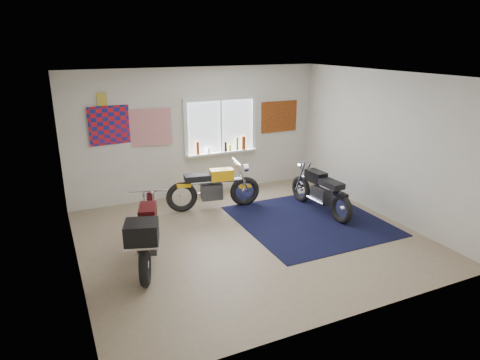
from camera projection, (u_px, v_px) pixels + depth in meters
name	position (u px, v px, depth m)	size (l,w,h in m)	color
ground	(250.00, 237.00, 7.30)	(5.50, 5.50, 0.00)	#9E896B
room_shell	(251.00, 144.00, 6.79)	(5.50, 5.50, 5.50)	white
navy_rug	(310.00, 221.00, 7.96)	(2.50, 2.60, 0.01)	black
window_assembly	(221.00, 130.00, 9.21)	(1.66, 0.17, 1.26)	white
oil_bottles	(227.00, 145.00, 9.30)	(1.15, 0.09, 0.30)	#933E15
flag_display	(102.00, 99.00, 8.01)	(1.60, 0.10, 1.17)	red
triumph_poster	(279.00, 117.00, 9.74)	(0.90, 0.03, 0.70)	#A54C14
yellow_triumph	(213.00, 189.00, 8.44)	(1.88, 0.58, 0.95)	black
black_chrome_bike	(320.00, 192.00, 8.28)	(0.55, 1.82, 0.93)	black
maroon_tourer	(147.00, 235.00, 6.21)	(0.92, 1.91, 0.98)	black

